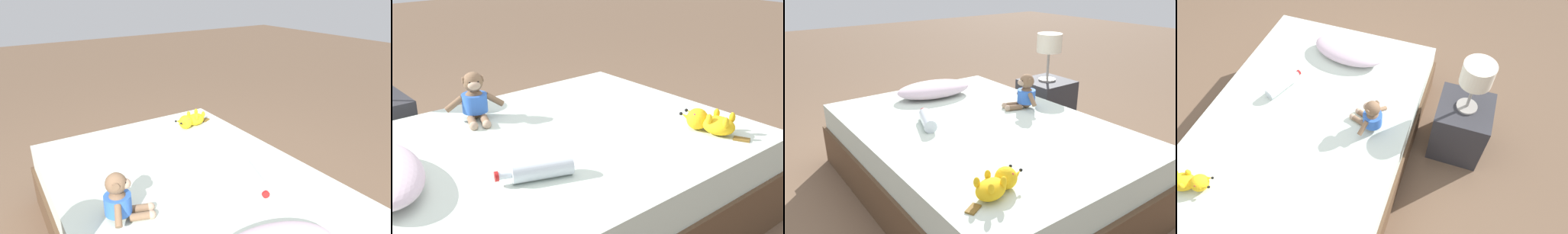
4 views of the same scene
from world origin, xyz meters
The scene contains 5 objects.
ground_plane centered at (0.00, 0.00, 0.00)m, with size 16.00×16.00×0.00m, color brown.
bed centered at (0.00, 0.00, 0.22)m, with size 1.38×1.95×0.44m.
plush_monkey centered at (0.43, 0.07, 0.54)m, with size 0.25×0.28×0.24m.
plush_yellow_creature centered at (-0.40, -0.66, 0.49)m, with size 0.33×0.15×0.10m.
glass_bottle centered at (-0.27, 0.17, 0.48)m, with size 0.15×0.29×0.08m.
Camera 2 is at (-1.56, 1.03, 1.29)m, focal length 43.34 mm.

